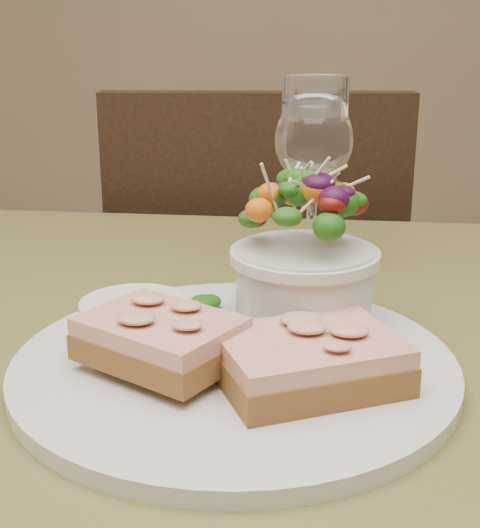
# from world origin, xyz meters

# --- Properties ---
(cafe_table) EXTENTS (0.80, 0.80, 0.75)m
(cafe_table) POSITION_xyz_m (0.00, 0.00, 0.65)
(cafe_table) COLOR #4E4A21
(cafe_table) RESTS_ON ground
(chair_far) EXTENTS (0.46, 0.46, 0.90)m
(chair_far) POSITION_xyz_m (-0.05, 0.65, 0.29)
(chair_far) COLOR black
(chair_far) RESTS_ON ground
(dinner_plate) EXTENTS (0.31, 0.31, 0.01)m
(dinner_plate) POSITION_xyz_m (0.00, -0.04, 0.76)
(dinner_plate) COLOR silver
(dinner_plate) RESTS_ON cafe_table
(sandwich_front) EXTENTS (0.14, 0.13, 0.03)m
(sandwich_front) POSITION_xyz_m (0.06, -0.07, 0.78)
(sandwich_front) COLOR #553216
(sandwich_front) RESTS_ON dinner_plate
(sandwich_back) EXTENTS (0.12, 0.11, 0.03)m
(sandwich_back) POSITION_xyz_m (-0.04, -0.06, 0.78)
(sandwich_back) COLOR #553216
(sandwich_back) RESTS_ON dinner_plate
(ramekin) EXTENTS (0.07, 0.07, 0.04)m
(ramekin) POSITION_xyz_m (-0.07, -0.03, 0.78)
(ramekin) COLOR silver
(ramekin) RESTS_ON dinner_plate
(salad_bowl) EXTENTS (0.11, 0.11, 0.13)m
(salad_bowl) POSITION_xyz_m (0.05, 0.03, 0.82)
(salad_bowl) COLOR silver
(salad_bowl) RESTS_ON dinner_plate
(garnish) EXTENTS (0.05, 0.04, 0.02)m
(garnish) POSITION_xyz_m (-0.05, 0.03, 0.77)
(garnish) COLOR #143A0A
(garnish) RESTS_ON dinner_plate
(wine_glass) EXTENTS (0.08, 0.08, 0.18)m
(wine_glass) POSITION_xyz_m (0.05, 0.21, 0.87)
(wine_glass) COLOR white
(wine_glass) RESTS_ON cafe_table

